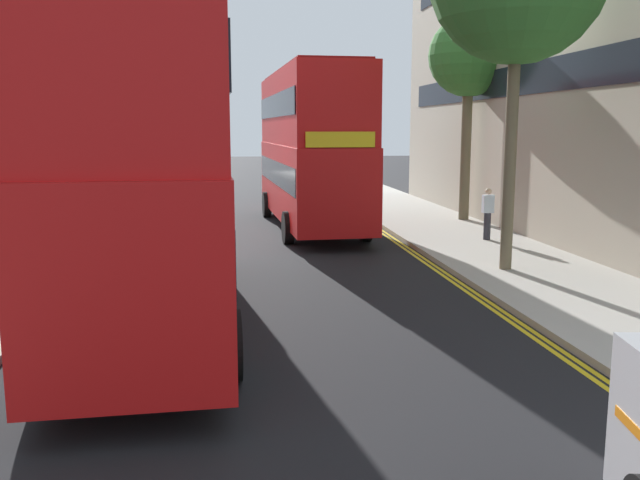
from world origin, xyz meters
name	(u,v)px	position (x,y,z in m)	size (l,w,h in m)	color
sidewalk_right	(532,271)	(6.50, 16.00, 0.07)	(4.00, 80.00, 0.14)	#ADA89E
kerb_line_outer	(480,296)	(4.40, 14.00, 0.00)	(0.10, 56.00, 0.01)	yellow
kerb_line_inner	(473,296)	(4.24, 14.00, 0.00)	(0.10, 56.00, 0.01)	yellow
double_decker_bus_away	(151,160)	(-2.37, 12.91, 3.03)	(3.13, 10.90, 5.64)	red
double_decker_bus_oncoming	(310,145)	(1.91, 24.69, 3.03)	(3.16, 10.90, 5.64)	red
pedestrian_far	(488,213)	(7.04, 20.49, 0.99)	(0.34, 0.22, 1.62)	#2D2D38
street_tree_mid	(469,58)	(7.93, 25.25, 6.17)	(3.00, 3.00, 7.63)	#6B6047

